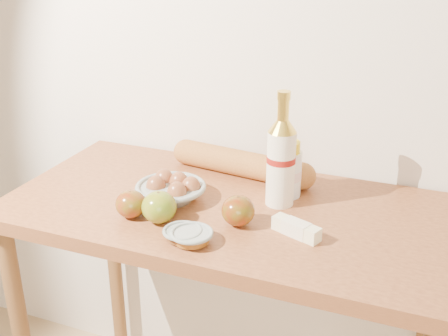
# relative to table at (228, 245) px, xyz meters

# --- Properties ---
(back_wall) EXTENTS (3.50, 0.02, 2.60)m
(back_wall) POSITION_rel_table_xyz_m (0.00, 0.33, 0.52)
(back_wall) COLOR white
(back_wall) RESTS_ON ground
(table) EXTENTS (1.20, 0.60, 0.90)m
(table) POSITION_rel_table_xyz_m (0.00, 0.00, 0.00)
(table) COLOR #A56035
(table) RESTS_ON ground
(bourbon_bottle) EXTENTS (0.10, 0.10, 0.31)m
(bourbon_bottle) POSITION_rel_table_xyz_m (0.12, 0.06, 0.25)
(bourbon_bottle) COLOR white
(bourbon_bottle) RESTS_ON table
(cream_bottle) EXTENTS (0.08, 0.08, 0.16)m
(cream_bottle) POSITION_rel_table_xyz_m (0.13, 0.12, 0.20)
(cream_bottle) COLOR white
(cream_bottle) RESTS_ON table
(egg_bowl) EXTENTS (0.23, 0.23, 0.07)m
(egg_bowl) POSITION_rel_table_xyz_m (-0.16, -0.02, 0.15)
(egg_bowl) COLOR gray
(egg_bowl) RESTS_ON table
(baguette) EXTENTS (0.47, 0.14, 0.08)m
(baguette) POSITION_rel_table_xyz_m (-0.03, 0.20, 0.16)
(baguette) COLOR #C6803C
(baguette) RESTS_ON table
(apple_yellowgreen) EXTENTS (0.12, 0.12, 0.08)m
(apple_yellowgreen) POSITION_rel_table_xyz_m (-0.13, -0.15, 0.16)
(apple_yellowgreen) COLOR olive
(apple_yellowgreen) RESTS_ON table
(apple_redgreen_front) EXTENTS (0.08, 0.08, 0.07)m
(apple_redgreen_front) POSITION_rel_table_xyz_m (-0.21, -0.15, 0.16)
(apple_redgreen_front) COLOR #970810
(apple_redgreen_front) RESTS_ON table
(apple_redgreen_right) EXTENTS (0.10, 0.10, 0.08)m
(apple_redgreen_right) POSITION_rel_table_xyz_m (0.06, -0.09, 0.16)
(apple_redgreen_right) COLOR #93080B
(apple_redgreen_right) RESTS_ON table
(sugar_bowl) EXTENTS (0.12, 0.12, 0.03)m
(sugar_bowl) POSITION_rel_table_xyz_m (-0.04, -0.21, 0.14)
(sugar_bowl) COLOR gray
(sugar_bowl) RESTS_ON table
(syrup_bowl) EXTENTS (0.11, 0.11, 0.03)m
(syrup_bowl) POSITION_rel_table_xyz_m (-0.01, -0.21, 0.14)
(syrup_bowl) COLOR gray
(syrup_bowl) RESTS_ON table
(butter_stick) EXTENTS (0.13, 0.08, 0.04)m
(butter_stick) POSITION_rel_table_xyz_m (0.21, -0.09, 0.14)
(butter_stick) COLOR #FCF8C3
(butter_stick) RESTS_ON table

